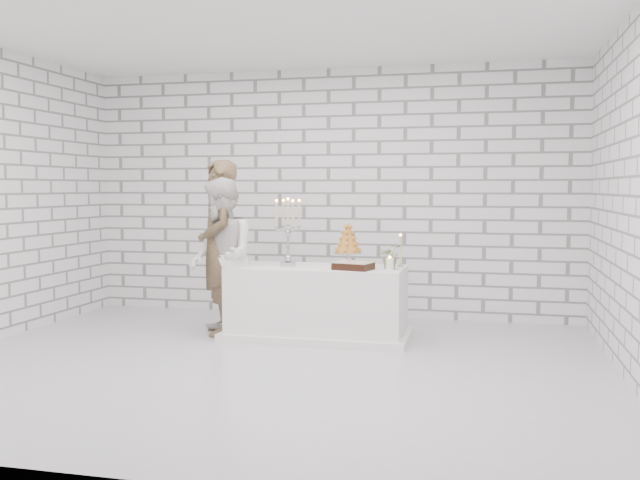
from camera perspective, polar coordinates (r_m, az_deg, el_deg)
The scene contains 14 objects.
ground at distance 6.29m, azimuth -4.43°, elevation -10.14°, with size 6.00×5.00×0.01m, color silver.
ceiling at distance 6.25m, azimuth -4.59°, elevation 17.54°, with size 6.00×5.00×0.01m, color white.
wall_back at distance 8.50m, azimuth 0.70°, elevation 3.85°, with size 6.00×0.01×3.00m, color white.
wall_front at distance 3.79m, azimuth -16.24°, elevation 3.12°, with size 6.00×0.01×3.00m, color white.
wall_right at distance 5.90m, azimuth 24.47°, elevation 3.27°, with size 0.01×5.00×3.00m, color white.
cake_table at distance 7.28m, azimuth -0.22°, elevation -5.12°, with size 1.80×0.80×0.75m, color white.
groom at distance 7.50m, azimuth -8.27°, elevation -0.61°, with size 0.68×0.45×1.86m, color #493621.
bride at distance 7.33m, azimuth -8.10°, elevation -1.45°, with size 0.81×0.63×1.68m, color white.
candelabra at distance 7.24m, azimuth -2.63°, elevation 0.66°, with size 0.29×0.29×0.72m, color #A7A6B1, non-canonical shape.
croquembouche at distance 7.26m, azimuth 2.30°, elevation -0.34°, with size 0.30×0.30×0.46m, color #AC6B27, non-canonical shape.
chocolate_cake at distance 6.95m, azimuth 2.74°, elevation -2.11°, with size 0.36×0.26×0.08m, color black.
pillar_candle at distance 6.94m, azimuth 5.73°, elevation -1.98°, with size 0.08×0.08×0.12m, color white.
extra_taper at distance 7.24m, azimuth 6.60°, elevation -0.93°, with size 0.06×0.06×0.32m, color beige.
flowers at distance 7.02m, azimuth 5.81°, elevation -1.36°, with size 0.23×0.20×0.25m, color #497241.
Camera 1 is at (1.87, -5.79, 1.57)m, focal length 39.09 mm.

